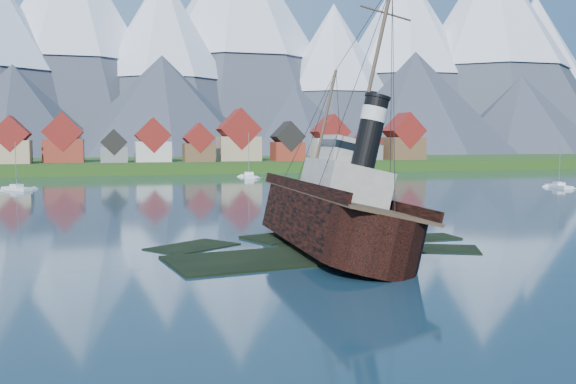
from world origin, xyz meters
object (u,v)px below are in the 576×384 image
object	(u,v)px
sailboat_c	(17,189)
sailboat_d	(559,187)
sailboat_e	(249,177)
tugboat_wreck	(319,212)

from	to	relation	value
sailboat_c	sailboat_d	distance (m)	110.61
sailboat_c	sailboat_d	bearing A→B (deg)	-51.94
sailboat_d	sailboat_e	distance (m)	75.91
sailboat_c	sailboat_d	world-z (taller)	sailboat_d
sailboat_c	sailboat_d	xyz separation A→B (m)	(107.83, -24.66, 0.01)
tugboat_wreck	sailboat_c	bearing A→B (deg)	116.54
tugboat_wreck	sailboat_e	world-z (taller)	tugboat_wreck
sailboat_d	tugboat_wreck	bearing A→B (deg)	-132.24
sailboat_e	sailboat_d	bearing A→B (deg)	-34.61
sailboat_c	sailboat_e	world-z (taller)	sailboat_e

